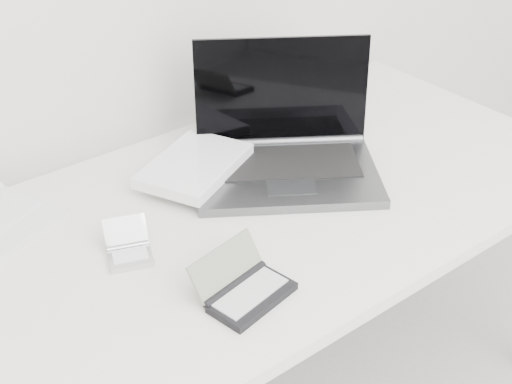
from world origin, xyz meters
TOP-DOWN VIEW (x-y plane):
  - desk at (0.00, 1.55)m, footprint 1.60×0.80m
  - laptop_large at (0.10, 1.65)m, footprint 0.59×0.50m
  - pda_silver at (-0.32, 1.55)m, footprint 0.12×0.13m
  - palmtop_charcoal at (-0.21, 1.32)m, footprint 0.18×0.16m

SIDE VIEW (x-z plane):
  - desk at x=0.00m, z-range 0.32..1.05m
  - pda_silver at x=-0.32m, z-range 0.71..0.78m
  - palmtop_charcoal at x=-0.21m, z-range 0.71..0.79m
  - laptop_large at x=0.10m, z-range 0.63..0.92m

